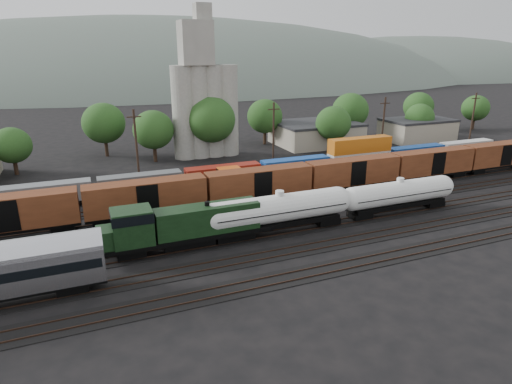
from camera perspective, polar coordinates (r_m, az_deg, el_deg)
name	(u,v)px	position (r m, az deg, el deg)	size (l,w,h in m)	color
ground	(258,219)	(55.19, 0.30, -3.63)	(600.00, 600.00, 0.00)	black
tracks	(258,219)	(55.17, 0.30, -3.58)	(180.00, 33.20, 0.20)	black
green_locomotive	(178,226)	(46.62, -10.39, -4.42)	(19.01, 3.35, 5.03)	black
tank_car_a	(279,210)	(50.09, 3.14, -2.39)	(18.99, 3.40, 4.98)	silver
tank_car_b	(399,194)	(59.30, 18.51, -0.22)	(17.57, 3.14, 4.60)	silver
orange_locomotive	(255,178)	(64.46, -0.10, 1.83)	(16.16, 2.69, 4.04)	black
boxcar_string	(394,167)	(71.08, 17.93, 3.17)	(184.40, 2.90, 4.20)	black
container_wall	(153,181)	(65.59, -13.58, 1.39)	(162.64, 2.60, 5.80)	black
grain_silo	(204,101)	(86.88, -6.90, 12.02)	(13.40, 5.00, 29.00)	#99968C
industrial_sheds	(223,143)	(88.47, -4.45, 6.50)	(119.38, 17.26, 5.10)	#9E937F
tree_band	(165,125)	(86.38, -12.08, 8.78)	(163.21, 22.85, 14.26)	black
utility_poles	(209,140)	(73.44, -6.29, 6.90)	(122.20, 0.36, 12.00)	black
distant_hills	(148,112)	(313.09, -14.15, 10.25)	(860.00, 286.00, 130.00)	#59665B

